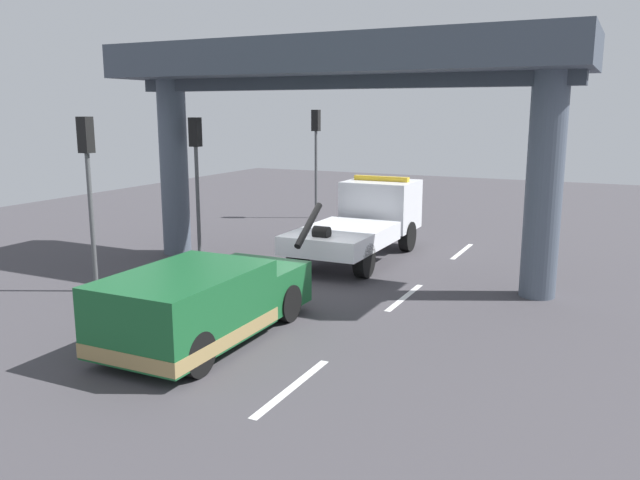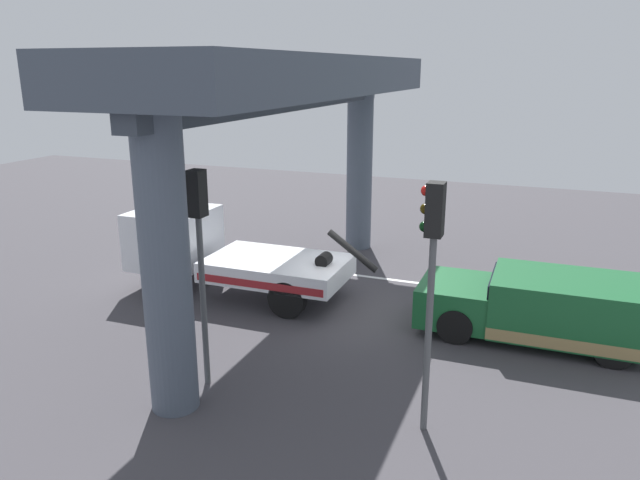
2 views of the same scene
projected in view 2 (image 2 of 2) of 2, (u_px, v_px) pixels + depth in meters
name	position (u px, v px, depth m)	size (l,w,h in m)	color
ground_plane	(350.00, 312.00, 16.13)	(60.00, 40.00, 0.10)	#423F44
lane_stripe_west	(588.00, 305.00, 16.46)	(2.60, 0.16, 0.01)	silver
lane_stripe_mid	(378.00, 278.00, 18.56)	(2.60, 0.16, 0.01)	silver
lane_stripe_east	(210.00, 256.00, 20.66)	(2.60, 0.16, 0.01)	silver
tow_truck_white	(216.00, 251.00, 17.20)	(7.26, 2.43, 2.46)	white
towed_van_green	(542.00, 308.00, 14.22)	(5.21, 2.23, 1.58)	#195B2D
overpass_structure	(292.00, 98.00, 15.15)	(3.60, 13.44, 6.56)	#4C5666
traffic_light_near	(432.00, 255.00, 9.92)	(0.39, 0.32, 4.51)	#515456
traffic_light_far	(198.00, 232.00, 11.51)	(0.39, 0.32, 4.44)	#515456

